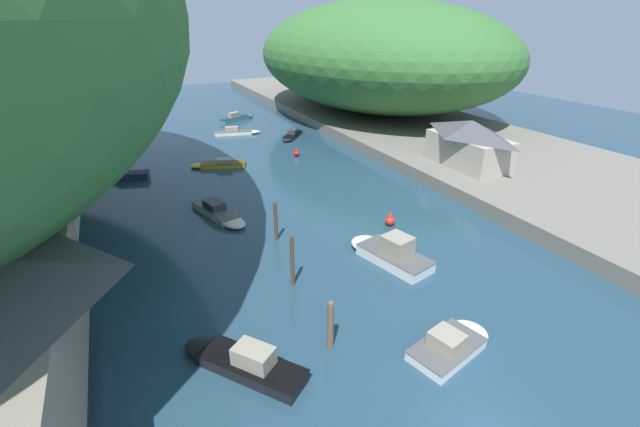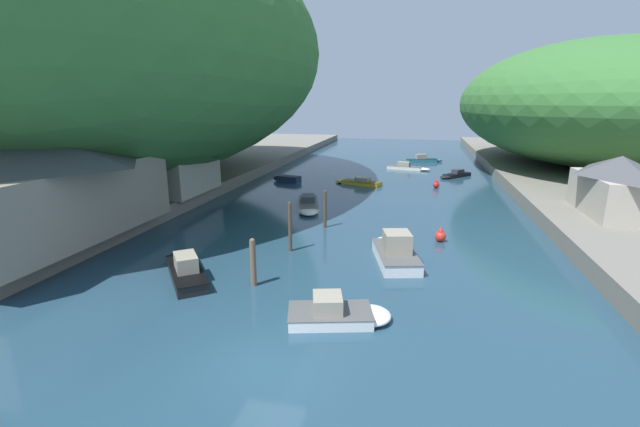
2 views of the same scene
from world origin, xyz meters
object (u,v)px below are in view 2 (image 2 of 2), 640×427
right_bank_cottage (618,184)px  boat_yellow_tender (185,268)px  boat_open_rowboat (286,179)px  boathouse_shed (164,165)px  boat_far_right_bank (425,160)px  boat_cabin_cruiser (340,313)px  boat_small_dinghy (357,182)px  person_on_quay (141,197)px  boat_navy_launch (394,250)px  waterfront_building (30,181)px  channel_buoy_far (436,184)px  boat_mid_channel (409,167)px  channel_buoy_near (440,235)px  boat_far_upstream (455,175)px  boat_moored_right (308,205)px

right_bank_cottage → boat_yellow_tender: bearing=-150.7°
boat_open_rowboat → boat_yellow_tender: bearing=-160.3°
boat_yellow_tender → boathouse_shed: bearing=87.2°
boat_far_right_bank → boat_cabin_cruiser: boat_far_right_bank is taller
right_bank_cottage → boat_small_dinghy: 24.82m
person_on_quay → boat_navy_launch: bearing=-85.4°
right_bank_cottage → boat_small_dinghy: bearing=147.4°
boathouse_shed → boat_cabin_cruiser: 26.56m
boat_far_right_bank → person_on_quay: person_on_quay is taller
boat_yellow_tender → waterfront_building: bearing=135.8°
person_on_quay → boat_yellow_tender: bearing=-120.7°
waterfront_building → boathouse_shed: (0.35, 13.54, -0.93)m
waterfront_building → boat_open_rowboat: (7.66, 26.69, -4.24)m
right_bank_cottage → channel_buoy_far: 18.07m
channel_buoy_far → person_on_quay: (-22.56, -19.56, 1.78)m
boat_mid_channel → channel_buoy_near: channel_buoy_near is taller
boat_navy_launch → boat_far_upstream: (5.67, 30.38, -0.28)m
channel_buoy_far → person_on_quay: person_on_quay is taller
boat_far_upstream → person_on_quay: person_on_quay is taller
boathouse_shed → boat_navy_launch: 23.60m
channel_buoy_near → channel_buoy_far: size_ratio=1.09×
right_bank_cottage → boat_yellow_tender: (-26.30, -14.77, -2.97)m
right_bank_cottage → waterfront_building: bearing=-159.8°
waterfront_building → boat_yellow_tender: bearing=-6.5°
waterfront_building → channel_buoy_far: 36.67m
boat_open_rowboat → boat_small_dinghy: bearing=-75.4°
boat_navy_launch → boat_mid_channel: boat_navy_launch is taller
right_bank_cottage → boat_far_upstream: bearing=114.9°
waterfront_building → boat_far_right_bank: size_ratio=2.61×
boat_small_dinghy → boat_cabin_cruiser: (3.62, -31.10, 0.09)m
boat_moored_right → boat_open_rowboat: boat_moored_right is taller
channel_buoy_near → boat_moored_right: bearing=147.9°
boat_far_upstream → boat_mid_channel: boat_mid_channel is taller
boat_far_upstream → boat_far_right_bank: bearing=-34.4°
boathouse_shed → boat_cabin_cruiser: bearing=-42.5°
boat_open_rowboat → channel_buoy_near: bearing=-124.5°
boat_moored_right → boat_small_dinghy: (2.67, 12.05, -0.05)m
boat_cabin_cruiser → channel_buoy_far: (5.05, 30.94, 0.03)m
boat_far_right_bank → channel_buoy_near: bearing=-24.2°
boat_yellow_tender → channel_buoy_far: 31.30m
right_bank_cottage → boathouse_shed: bearing=-180.0°
boat_far_upstream → channel_buoy_far: bearing=112.2°
boat_far_upstream → channel_buoy_far: (-2.46, -7.53, 0.11)m
boat_far_right_bank → channel_buoy_far: (1.00, -20.19, 0.00)m
waterfront_building → channel_buoy_near: (24.50, 7.87, -4.15)m
boat_navy_launch → boat_far_right_bank: boat_navy_launch is taller
boat_navy_launch → boat_far_upstream: bearing=65.2°
boat_moored_right → boat_yellow_tender: 16.24m
boat_far_right_bank → boat_mid_channel: boat_far_right_bank is taller
boat_open_rowboat → boat_far_right_bank: (16.16, 20.17, 0.05)m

